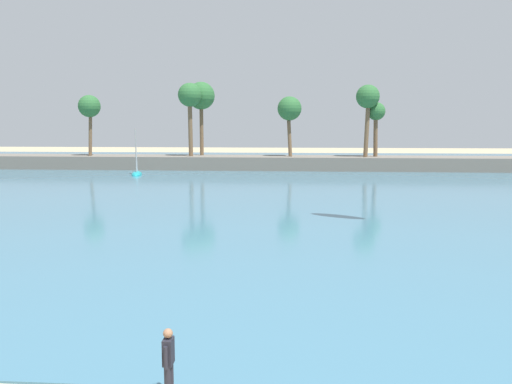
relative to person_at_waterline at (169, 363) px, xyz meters
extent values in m
cube|color=teal|center=(0.22, 49.27, -0.86)|extent=(220.00, 97.58, 0.06)
cube|color=slate|center=(0.22, 58.06, 0.01)|extent=(96.92, 6.00, 1.80)
cylinder|color=brown|center=(-24.59, 57.14, 4.20)|extent=(0.71, 0.53, 6.61)
sphere|color=#2D6633|center=(-24.59, 57.14, 7.50)|extent=(2.94, 2.94, 2.94)
cylinder|color=brown|center=(-9.96, 59.46, 4.92)|extent=(0.54, 0.51, 8.03)
sphere|color=#2D6633|center=(-9.96, 59.46, 8.93)|extent=(3.69, 3.69, 3.69)
cylinder|color=brown|center=(-11.04, 57.19, 4.92)|extent=(0.60, 0.63, 8.03)
sphere|color=#2D6633|center=(-11.04, 57.19, 8.93)|extent=(3.10, 3.10, 3.10)
cylinder|color=brown|center=(13.19, 58.04, 3.84)|extent=(0.70, 0.78, 5.90)
sphere|color=#2D6633|center=(13.19, 58.04, 6.77)|extent=(2.33, 2.33, 2.33)
cylinder|color=brown|center=(1.97, 57.75, 4.03)|extent=(0.82, 0.73, 6.27)
sphere|color=#2D6633|center=(1.97, 57.75, 7.15)|extent=(3.13, 3.13, 3.13)
cylinder|color=brown|center=(11.94, 57.21, 4.76)|extent=(0.77, 0.60, 7.73)
sphere|color=#2D6633|center=(11.94, 57.21, 8.62)|extent=(3.00, 3.00, 3.00)
cylinder|color=#23232D|center=(0.00, 0.11, -0.46)|extent=(0.15, 0.15, 0.86)
cube|color=#23232D|center=(0.00, 0.00, 0.26)|extent=(0.20, 0.34, 0.58)
sphere|color=#9E7051|center=(0.00, 0.00, 0.67)|extent=(0.21, 0.21, 0.21)
cylinder|color=#23232D|center=(0.00, 0.23, 0.22)|extent=(0.09, 0.09, 0.50)
cylinder|color=#23232D|center=(0.00, -0.23, 0.22)|extent=(0.09, 0.09, 0.50)
ellipsoid|color=teal|center=(-16.00, 49.34, -0.83)|extent=(2.11, 4.21, 0.81)
cylinder|color=gray|center=(-15.95, 49.14, 2.09)|extent=(0.12, 0.12, 5.05)
pyramid|color=silver|center=(-16.11, 49.81, 1.71)|extent=(0.54, 1.80, 4.29)
camera|label=1|loc=(2.68, -10.42, 5.12)|focal=36.21mm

